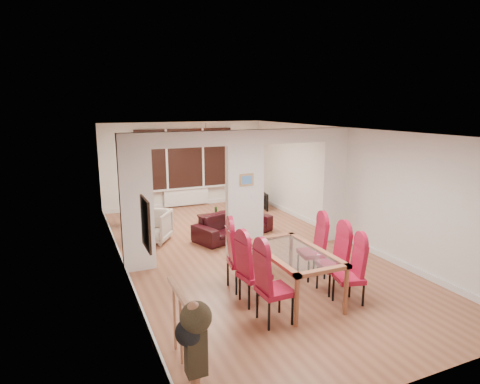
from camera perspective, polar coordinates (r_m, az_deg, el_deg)
floor at (r=8.65m, az=0.66°, el=-8.62°), size 5.00×9.00×0.01m
room_walls at (r=8.28m, az=0.68°, el=-0.18°), size 5.00×9.00×2.60m
divider_wall at (r=8.28m, az=0.68°, el=-0.18°), size 5.00×0.18×2.60m
bay_window_blinds at (r=12.37m, az=-7.83°, el=4.76°), size 3.00×0.08×1.80m
radiator at (r=12.55m, az=-7.63°, el=-0.71°), size 1.40×0.08×0.50m
pendant_light at (r=11.31m, az=-4.85°, el=7.45°), size 0.36×0.36×0.36m
stair_newel at (r=4.99m, az=-8.26°, el=-18.29°), size 0.40×1.20×1.10m
wall_poster at (r=5.26m, az=-13.27°, el=-4.41°), size 0.04×0.52×0.67m
pillar_photo at (r=8.14m, az=0.97°, el=1.75°), size 0.30×0.03×0.25m
dining_table at (r=6.70m, az=7.60°, el=-11.47°), size 0.95×1.70×0.80m
dining_chair_la at (r=5.89m, az=4.99°, el=-13.00°), size 0.46×0.46×1.14m
dining_chair_lb at (r=6.41m, az=2.09°, el=-11.09°), size 0.48×0.48×1.08m
dining_chair_lc at (r=6.87m, az=0.31°, el=-9.20°), size 0.53×0.53×1.14m
dining_chair_ra at (r=6.61m, az=15.28°, el=-11.11°), size 0.49×0.49×1.02m
dining_chair_rb at (r=6.96m, az=13.05°, el=-9.55°), size 0.47×0.47×1.07m
dining_chair_rc at (r=7.42m, az=10.20°, el=-8.01°), size 0.50×0.50×1.07m
sofa at (r=9.61m, az=-0.92°, el=-4.66°), size 2.13×1.41×0.58m
armchair at (r=9.45m, az=-12.44°, el=-4.79°), size 1.08×1.09×0.72m
person at (r=10.58m, az=-14.71°, el=-0.39°), size 0.69×0.52×1.69m
television at (r=12.23m, az=2.91°, el=-1.14°), size 0.91×0.28×0.52m
coffee_table at (r=10.74m, az=-3.19°, el=-3.83°), size 1.09×0.74×0.23m
bottle at (r=10.56m, az=-3.46°, el=-2.74°), size 0.07×0.07×0.26m
bowl at (r=10.82m, az=-2.40°, el=-2.92°), size 0.24×0.24×0.06m
shoes at (r=8.27m, az=0.97°, el=-9.30°), size 0.22×0.24×0.09m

